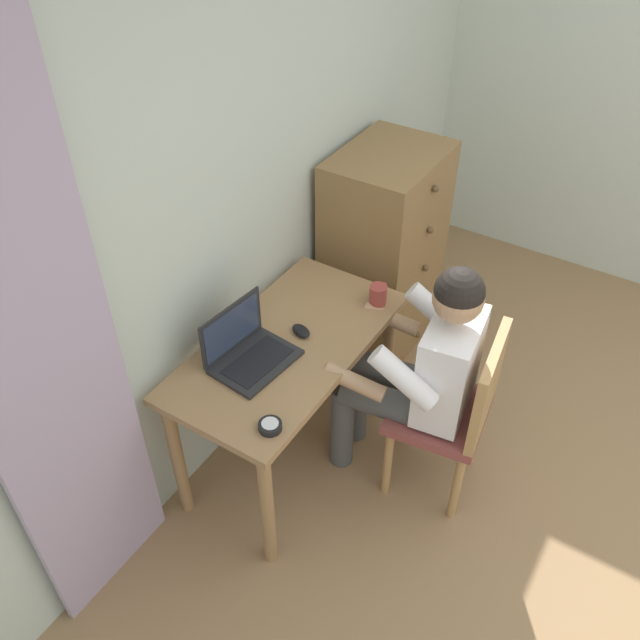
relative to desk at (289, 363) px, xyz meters
The scene contains 10 objects.
wall_back 0.75m from the desk, 60.88° to the left, with size 4.80×0.05×2.50m, color silver.
curtain_panel 1.06m from the desk, 161.73° to the left, with size 0.54×0.03×2.25m, color #B29EBC.
desk is the anchor object (origin of this frame).
dresser 1.02m from the desk, ahead, with size 0.63×0.51×1.18m.
chair 0.75m from the desk, 69.97° to the right, with size 0.47×0.45×0.90m.
person_seated 0.57m from the desk, 65.73° to the right, with size 0.58×0.62×1.21m.
laptop 0.25m from the desk, 154.62° to the left, with size 0.36×0.28×0.24m.
computer_mouse 0.16m from the desk, 11.72° to the right, with size 0.06×0.10×0.03m, color black.
desk_clock 0.50m from the desk, 153.43° to the right, with size 0.09×0.09×0.03m.
coffee_mug 0.51m from the desk, 23.74° to the right, with size 0.12×0.08×0.09m.
Camera 1 is at (-1.91, 0.60, 2.66)m, focal length 37.53 mm.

